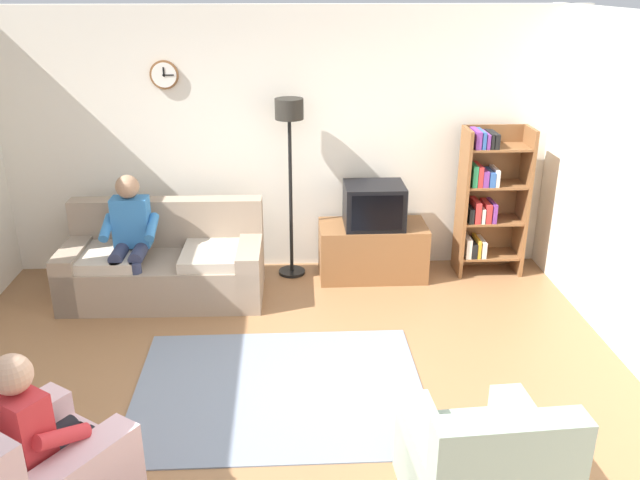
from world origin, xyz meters
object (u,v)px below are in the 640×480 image
bookshelf (487,199)px  armchair_near_bookshelf (480,473)px  couch (165,266)px  floor_lamp (290,139)px  person_on_couch (130,234)px  tv_stand (372,250)px  person_in_left_armchair (38,429)px  tv (374,205)px

bookshelf → armchair_near_bookshelf: bearing=-106.1°
couch → floor_lamp: 1.74m
couch → armchair_near_bookshelf: same height
floor_lamp → person_on_couch: (-1.52, -0.56, -0.75)m
tv_stand → floor_lamp: size_ratio=0.59×
bookshelf → person_in_left_armchair: bearing=-136.5°
couch → tv: size_ratio=3.19×
bookshelf → floor_lamp: bearing=179.2°
bookshelf → floor_lamp: 2.13m
couch → person_in_left_armchair: (-0.20, -2.87, 0.29)m
couch → tv_stand: size_ratio=1.74×
floor_lamp → armchair_near_bookshelf: bearing=-73.1°
tv_stand → person_on_couch: person_on_couch is taller
person_on_couch → armchair_near_bookshelf: bearing=-48.4°
tv → person_in_left_armchair: (-2.28, -3.20, -0.18)m
floor_lamp → person_in_left_armchair: floor_lamp is taller
tv_stand → armchair_near_bookshelf: 3.35m
couch → person_in_left_armchair: size_ratio=1.71×
tv → armchair_near_bookshelf: 3.37m
bookshelf → person_in_left_armchair: bookshelf is taller
tv_stand → couch: bearing=-170.4°
floor_lamp → tv: bearing=-8.3°
bookshelf → floor_lamp: floor_lamp is taller
floor_lamp → person_in_left_armchair: size_ratio=1.65×
couch → armchair_near_bookshelf: (2.29, -2.99, -0.02)m
armchair_near_bookshelf → bookshelf: bearing=73.9°
bookshelf → tv: bearing=-175.5°
couch → armchair_near_bookshelf: bearing=-52.6°
couch → tv_stand: bearing=9.6°
tv_stand → bookshelf: bearing=3.3°
person_on_couch → bookshelf: bearing=8.5°
couch → armchair_near_bookshelf: 3.77m
tv_stand → person_in_left_armchair: (-2.28, -3.23, 0.32)m
person_on_couch → person_in_left_armchair: size_ratio=1.11×
bookshelf → person_on_couch: (-3.55, -0.53, -0.11)m
armchair_near_bookshelf → person_in_left_armchair: size_ratio=0.83×
couch → tv_stand: couch is taller
tv → bookshelf: size_ratio=0.39×
tv_stand → bookshelf: (1.19, 0.07, 0.52)m
floor_lamp → armchair_near_bookshelf: (1.04, -3.45, -1.16)m
floor_lamp → person_on_couch: floor_lamp is taller
tv_stand → tv: tv is taller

